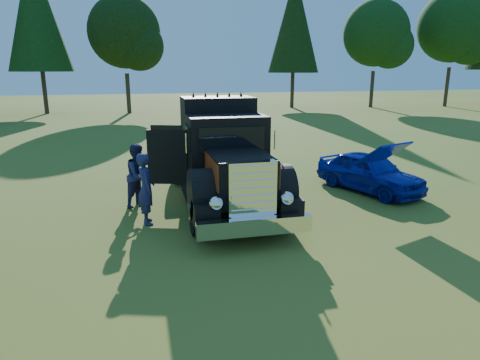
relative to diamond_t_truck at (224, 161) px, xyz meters
name	(u,v)px	position (x,y,z in m)	size (l,w,h in m)	color
ground	(273,219)	(1.00, -1.52, -1.28)	(120.00, 120.00, 0.00)	#355C1B
treeline	(129,19)	(-2.55, 25.55, 6.38)	(72.10, 24.04, 13.84)	#2D2116
diamond_t_truck	(224,161)	(0.00, 0.00, 0.00)	(3.34, 7.16, 3.00)	black
hotrod_coupe	(370,172)	(4.77, 0.33, -0.65)	(2.65, 4.20, 1.89)	#1008AF
spectator_near	(146,189)	(-2.18, -1.06, -0.38)	(0.66, 0.43, 1.80)	navy
spectator_far	(139,175)	(-2.34, 0.44, -0.38)	(0.87, 0.68, 1.79)	#202E4B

